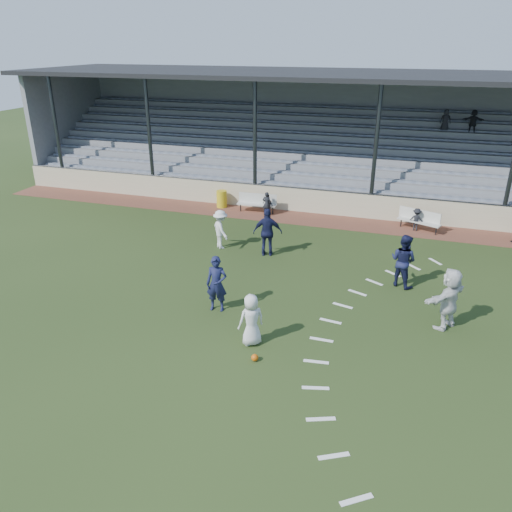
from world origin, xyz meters
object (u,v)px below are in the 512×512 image
(bench_right, at_px, (419,218))
(player_white_lead, at_px, (251,320))
(trash_bin, at_px, (222,199))
(football, at_px, (255,358))
(bench_left, at_px, (257,201))
(player_navy_lead, at_px, (217,284))

(bench_right, bearing_deg, player_white_lead, -88.70)
(trash_bin, height_order, football, trash_bin)
(bench_left, height_order, football, bench_left)
(player_white_lead, relative_size, player_navy_lead, 0.84)
(bench_left, relative_size, bench_right, 1.01)
(bench_right, relative_size, trash_bin, 2.28)
(bench_right, distance_m, trash_bin, 9.99)
(bench_left, bearing_deg, trash_bin, 171.43)
(bench_right, bearing_deg, player_navy_lead, -99.38)
(player_white_lead, distance_m, player_navy_lead, 2.30)
(bench_right, relative_size, player_navy_lead, 1.06)
(bench_left, distance_m, bench_right, 7.96)
(bench_left, bearing_deg, football, -75.76)
(bench_right, xyz_separation_m, trash_bin, (-9.98, 0.41, -0.13))
(bench_left, xyz_separation_m, trash_bin, (-2.03, 0.19, -0.13))
(trash_bin, bearing_deg, player_navy_lead, -69.34)
(football, xyz_separation_m, player_navy_lead, (-2.05, 2.35, 0.84))
(trash_bin, relative_size, football, 4.36)
(player_white_lead, bearing_deg, bench_right, -152.30)
(bench_left, bearing_deg, bench_right, -4.74)
(player_white_lead, xyz_separation_m, player_navy_lead, (-1.69, 1.55, 0.15))
(football, height_order, player_white_lead, player_white_lead)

